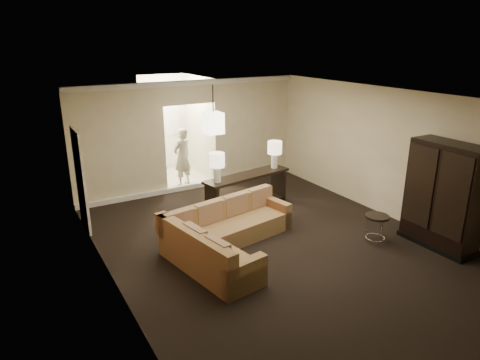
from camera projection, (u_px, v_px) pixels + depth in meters
ground at (280, 249)px, 8.08m from camera, size 8.00×8.00×0.00m
wall_back at (191, 136)px, 10.91m from camera, size 6.00×0.04×2.80m
wall_left at (113, 211)px, 6.20m from camera, size 0.04×8.00×2.80m
wall_right at (398, 156)px, 9.06m from camera, size 0.04×8.00×2.80m
ceiling at (285, 99)px, 7.19m from camera, size 6.00×8.00×0.02m
crown_molding at (190, 83)px, 10.45m from camera, size 6.00×0.10×0.12m
baseboard at (194, 186)px, 11.30m from camera, size 6.00×0.10×0.12m
side_door at (81, 180)px, 8.63m from camera, size 0.05×0.90×2.10m
foyer at (172, 130)px, 12.04m from camera, size 1.44×2.02×2.80m
sectional_sofa at (225, 235)px, 7.89m from camera, size 2.79×2.48×0.80m
coffee_table at (244, 223)px, 8.74m from camera, size 1.05×1.05×0.37m
console_table at (247, 189)px, 9.79m from camera, size 2.23×0.83×0.84m
armoire at (443, 198)px, 7.91m from camera, size 0.60×1.40×2.01m
drink_table at (377, 223)px, 8.19m from camera, size 0.45×0.45×0.57m
table_lamp_left at (217, 163)px, 9.04m from camera, size 0.34×0.34×0.64m
table_lamp_right at (275, 150)px, 10.04m from camera, size 0.34×0.34×0.64m
pendant_light at (213, 123)px, 9.67m from camera, size 0.38×0.38×1.09m
person at (182, 154)px, 11.26m from camera, size 0.73×0.62×1.73m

